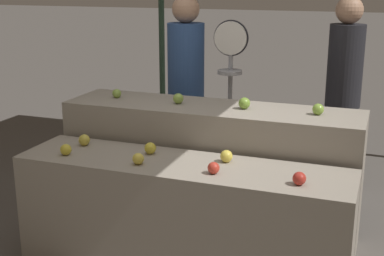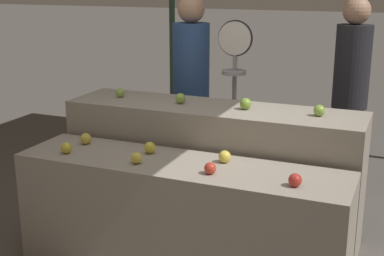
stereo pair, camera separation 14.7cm
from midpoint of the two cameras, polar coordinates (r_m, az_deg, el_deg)
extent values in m
cylinder|color=#33513D|center=(6.59, -1.48, 11.03)|extent=(0.07, 0.07, 2.76)
cube|color=gray|center=(3.56, -0.12, -9.67)|extent=(2.18, 0.55, 0.78)
cube|color=gray|center=(4.03, 3.20, -4.74)|extent=(2.18, 0.55, 1.02)
sphere|color=gold|center=(3.67, -12.15, -2.11)|extent=(0.08, 0.08, 0.08)
sphere|color=yellow|center=(3.40, -4.73, -3.22)|extent=(0.07, 0.07, 0.07)
sphere|color=red|center=(3.22, 3.27, -4.32)|extent=(0.07, 0.07, 0.07)
sphere|color=#B72D23|center=(3.09, 12.29, -5.46)|extent=(0.08, 0.08, 0.08)
sphere|color=gold|center=(3.84, -10.21, -1.14)|extent=(0.08, 0.08, 0.08)
sphere|color=gold|center=(3.59, -3.36, -2.12)|extent=(0.08, 0.08, 0.08)
sphere|color=yellow|center=(3.42, 4.74, -3.07)|extent=(0.08, 0.08, 0.08)
sphere|color=#8EB247|center=(4.20, -6.68, 3.74)|extent=(0.07, 0.07, 0.07)
sphere|color=#8EB247|center=(3.96, -0.20, 3.17)|extent=(0.08, 0.08, 0.08)
sphere|color=#7AA338|center=(3.80, 6.84, 2.58)|extent=(0.08, 0.08, 0.08)
sphere|color=#84AD3D|center=(3.71, 14.53, 1.81)|extent=(0.08, 0.08, 0.08)
cylinder|color=#99999E|center=(4.48, 5.40, 0.42)|extent=(0.04, 0.04, 1.48)
cylinder|color=black|center=(4.34, 5.62, 9.51)|extent=(0.29, 0.01, 0.29)
cylinder|color=silver|center=(4.33, 5.56, 9.50)|extent=(0.27, 0.02, 0.27)
cylinder|color=#99999E|center=(4.35, 5.49, 6.84)|extent=(0.01, 0.01, 0.14)
cylinder|color=#99999E|center=(4.37, 5.47, 5.93)|extent=(0.20, 0.20, 0.03)
cube|color=#2D2D38|center=(4.83, 0.79, -2.40)|extent=(0.27, 0.20, 0.83)
cylinder|color=#2D4C84|center=(4.65, 0.82, 6.70)|extent=(0.40, 0.40, 0.72)
sphere|color=tan|center=(4.60, 0.84, 12.58)|extent=(0.23, 0.23, 0.23)
cube|color=#2D2D38|center=(5.00, 16.84, -2.50)|extent=(0.24, 0.15, 0.82)
cylinder|color=#232328|center=(4.82, 17.56, 6.22)|extent=(0.32, 0.32, 0.72)
sphere|color=tan|center=(4.77, 18.03, 11.83)|extent=(0.23, 0.23, 0.23)
camera|label=1|loc=(0.07, -88.85, 0.32)|focal=50.00mm
camera|label=2|loc=(0.07, 91.15, -0.32)|focal=50.00mm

